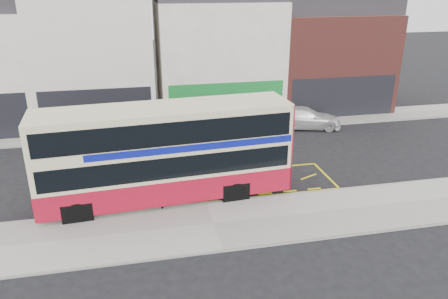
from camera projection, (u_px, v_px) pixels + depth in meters
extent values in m
plane|color=black|center=(205.00, 201.00, 21.11)|extent=(120.00, 120.00, 0.00)
cube|color=#A3A19B|center=(214.00, 225.00, 18.99)|extent=(40.00, 4.00, 0.15)
cube|color=gray|center=(206.00, 204.00, 20.74)|extent=(40.00, 0.15, 0.15)
cube|color=#A3A19B|center=(179.00, 128.00, 31.09)|extent=(50.00, 3.00, 0.15)
cube|color=silver|center=(96.00, 59.00, 32.04)|extent=(8.00, 8.00, 9.00)
cube|color=black|center=(97.00, 112.00, 29.49)|extent=(7.36, 0.06, 3.20)
cube|color=black|center=(97.00, 115.00, 29.58)|extent=(5.60, 0.04, 2.00)
cube|color=white|center=(216.00, 58.00, 33.86)|extent=(9.00, 8.00, 8.50)
cube|color=#15792E|center=(227.00, 105.00, 31.22)|extent=(8.28, 0.06, 3.20)
cube|color=black|center=(227.00, 107.00, 31.31)|extent=(6.30, 0.04, 2.00)
cube|color=brown|center=(324.00, 60.00, 35.78)|extent=(9.00, 8.00, 7.50)
cube|color=#28262B|center=(329.00, 0.00, 34.06)|extent=(9.00, 7.20, 1.80)
cube|color=black|center=(343.00, 98.00, 32.95)|extent=(8.28, 0.06, 3.20)
cube|color=black|center=(343.00, 100.00, 33.04)|extent=(6.30, 0.04, 2.00)
cube|color=beige|center=(166.00, 151.00, 20.40)|extent=(11.85, 3.46, 4.31)
cube|color=maroon|center=(167.00, 182.00, 20.98)|extent=(11.90, 3.51, 1.17)
cube|color=maroon|center=(281.00, 139.00, 21.88)|extent=(0.25, 2.70, 4.31)
cube|color=black|center=(166.00, 157.00, 20.51)|extent=(11.39, 3.49, 1.01)
cube|color=black|center=(164.00, 125.00, 19.92)|extent=(11.39, 3.49, 1.06)
cube|color=#0C158D|center=(188.00, 138.00, 20.46)|extent=(9.52, 3.35, 0.32)
cube|color=black|center=(34.00, 177.00, 19.12)|extent=(0.23, 2.44, 1.70)
cube|color=black|center=(27.00, 137.00, 18.43)|extent=(0.23, 2.44, 1.06)
cube|color=black|center=(31.00, 155.00, 18.75)|extent=(0.18, 1.86, 0.37)
cube|color=beige|center=(163.00, 108.00, 19.62)|extent=(11.85, 3.36, 0.13)
cylinder|color=black|center=(77.00, 213.00, 18.99)|extent=(1.08, 0.37, 1.06)
cylinder|color=black|center=(79.00, 189.00, 21.16)|extent=(1.08, 0.37, 1.06)
cylinder|color=black|center=(236.00, 192.00, 20.84)|extent=(1.08, 0.37, 1.06)
cylinder|color=black|center=(222.00, 172.00, 23.00)|extent=(1.08, 0.37, 1.06)
cube|color=black|center=(161.00, 181.00, 19.68)|extent=(0.10, 0.10, 2.83)
cube|color=white|center=(166.00, 157.00, 19.33)|extent=(0.51, 0.06, 0.42)
cube|color=white|center=(160.00, 172.00, 19.59)|extent=(0.33, 0.05, 0.47)
imported|color=#B3B4B8|center=(89.00, 133.00, 28.45)|extent=(3.81, 1.57, 1.29)
imported|color=#383B3E|center=(171.00, 132.00, 28.28)|extent=(4.76, 1.96, 1.53)
imported|color=white|center=(305.00, 118.00, 31.17)|extent=(5.46, 3.23, 1.49)
cylinder|color=black|center=(230.00, 106.00, 32.78)|extent=(0.24, 0.24, 2.17)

